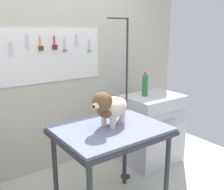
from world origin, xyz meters
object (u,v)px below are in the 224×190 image
object	(u,v)px
dog	(110,107)
soda_bottle	(145,85)
grooming_arm	(126,109)
grooming_table	(111,137)
cabinet_right	(152,129)

from	to	relation	value
dog	soda_bottle	bearing A→B (deg)	29.86
grooming_arm	soda_bottle	size ratio (longest dim) A/B	6.08
grooming_arm	soda_bottle	world-z (taller)	grooming_arm
grooming_table	grooming_arm	distance (m)	0.61
grooming_table	dog	bearing A→B (deg)	68.82
grooming_table	grooming_arm	world-z (taller)	grooming_arm
grooming_arm	soda_bottle	xyz separation A→B (m)	(0.42, 0.15, 0.18)
soda_bottle	grooming_table	bearing A→B (deg)	-149.05
grooming_table	cabinet_right	world-z (taller)	cabinet_right
grooming_table	soda_bottle	xyz separation A→B (m)	(0.89, 0.53, 0.25)
grooming_table	cabinet_right	size ratio (longest dim) A/B	1.05
grooming_arm	soda_bottle	bearing A→B (deg)	20.12
grooming_arm	dog	xyz separation A→B (m)	(-0.46, -0.35, 0.19)
grooming_table	dog	world-z (taller)	dog
grooming_table	soda_bottle	size ratio (longest dim) A/B	3.15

